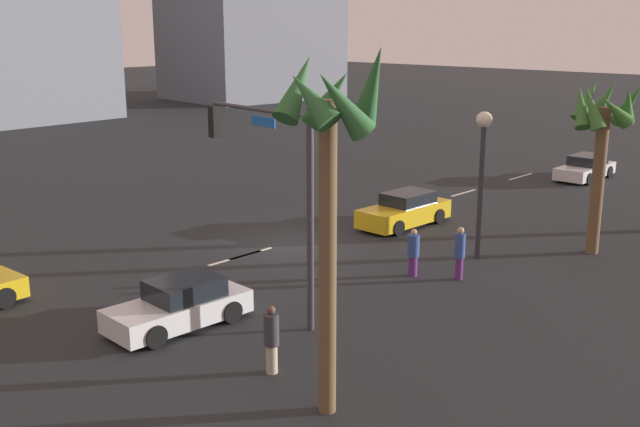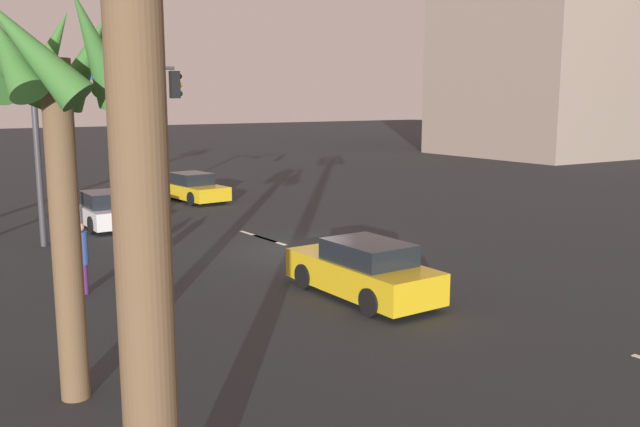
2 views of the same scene
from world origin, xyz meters
The scene contains 16 objects.
ground_plane centered at (0.00, 0.00, 0.00)m, with size 220.00×220.00×0.00m, color #232628.
lane_stripe_0 centered at (-18.00, 0.00, 0.01)m, with size 2.50×0.14×0.01m, color silver.
lane_stripe_1 centered at (-12.21, 0.00, 0.01)m, with size 2.13×0.14×0.01m, color silver.
lane_stripe_2 centered at (-5.32, 0.00, 0.01)m, with size 2.00×0.14×0.01m, color silver.
lane_stripe_3 centered at (1.99, 0.00, 0.01)m, with size 2.07×0.14×0.01m, color silver.
lane_stripe_4 centered at (2.73, 0.00, 0.01)m, with size 2.48×0.14×0.01m, color silver.
car_0 centered at (-5.13, 1.69, 0.66)m, with size 4.42×1.89×1.42m.
car_2 centered at (7.92, 3.75, 0.63)m, with size 4.11×1.93×1.36m.
car_3 centered at (-19.83, 2.86, 0.60)m, with size 4.35×1.87×1.30m.
traffic_signal centered at (5.37, 4.91, 4.18)m, with size 0.84×4.99×6.16m.
streetlamp centered at (-3.34, 6.35, 3.79)m, with size 0.56×0.56×5.31m.
pedestrian_0 centered at (-0.84, 7.20, 0.96)m, with size 0.49×0.49×1.81m.
pedestrian_1 centered at (8.14, 7.76, 0.91)m, with size 0.48×0.48×1.73m.
pedestrian_2 centered at (-0.11, 5.86, 0.85)m, with size 0.47×0.47×1.64m.
palm_tree_0 centered at (-6.85, 9.09, 4.80)m, with size 2.70×2.65×6.40m.
palm_tree_2 centered at (8.51, 10.03, 5.85)m, with size 2.44×2.31×7.98m.
Camera 1 is at (19.59, 20.23, 8.26)m, focal length 42.37 mm.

